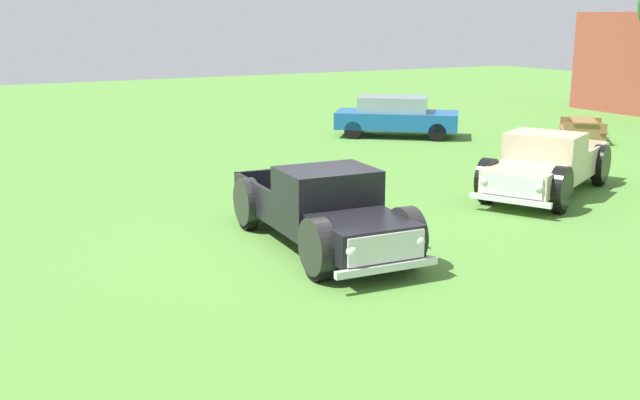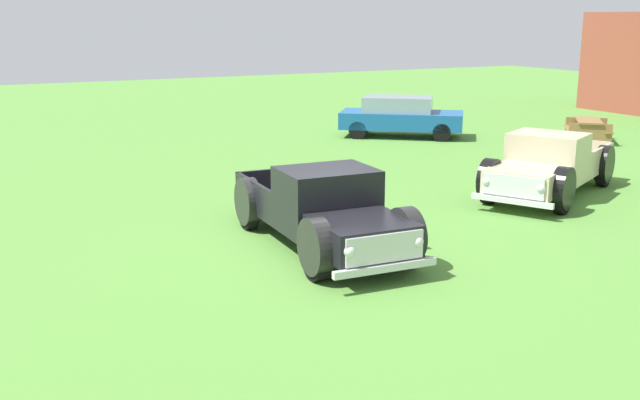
% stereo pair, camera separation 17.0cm
% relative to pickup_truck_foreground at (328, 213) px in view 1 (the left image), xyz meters
% --- Properties ---
extents(ground_plane, '(80.00, 80.00, 0.00)m').
position_rel_pickup_truck_foreground_xyz_m(ground_plane, '(-0.16, -0.04, -0.74)').
color(ground_plane, '#548C38').
extents(pickup_truck_foreground, '(5.19, 2.24, 1.56)m').
position_rel_pickup_truck_foreground_xyz_m(pickup_truck_foreground, '(0.00, 0.00, 0.00)').
color(pickup_truck_foreground, black).
rests_on(pickup_truck_foreground, ground_plane).
extents(pickup_truck_behind_left, '(3.93, 5.32, 1.55)m').
position_rel_pickup_truck_foreground_xyz_m(pickup_truck_behind_left, '(-1.38, 6.67, -0.00)').
color(pickup_truck_behind_left, '#C6B793').
rests_on(pickup_truck_behind_left, ground_plane).
extents(sedan_distant_a, '(4.11, 4.51, 1.45)m').
position_rel_pickup_truck_foreground_xyz_m(sedan_distant_a, '(-10.88, 8.79, 0.02)').
color(sedan_distant_a, '#195699').
rests_on(sedan_distant_a, ground_plane).
extents(picnic_table, '(2.33, 2.30, 0.78)m').
position_rel_pickup_truck_foreground_xyz_m(picnic_table, '(-6.88, 13.92, -0.25)').
color(picnic_table, olive).
rests_on(picnic_table, ground_plane).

